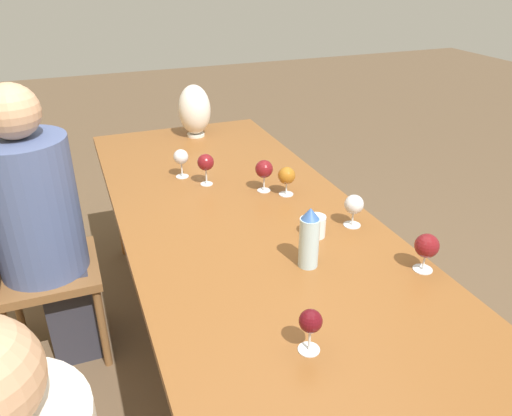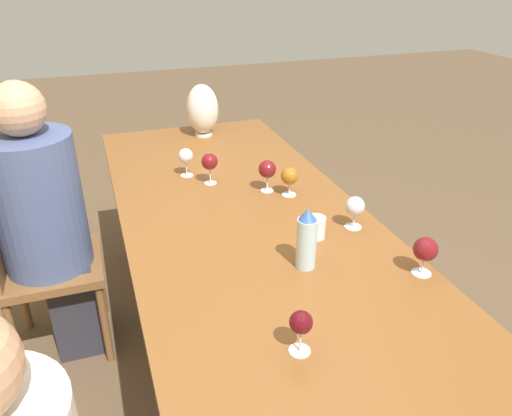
% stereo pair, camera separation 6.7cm
% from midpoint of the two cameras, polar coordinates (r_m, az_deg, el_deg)
% --- Properties ---
extents(ground_plane, '(14.00, 14.00, 0.00)m').
position_cam_midpoint_polar(ground_plane, '(2.37, 1.61, -20.01)').
color(ground_plane, brown).
extents(dining_table, '(2.97, 1.00, 0.77)m').
position_cam_midpoint_polar(dining_table, '(1.92, 1.88, -5.48)').
color(dining_table, brown).
rests_on(dining_table, ground_plane).
extents(water_bottle, '(0.07, 0.07, 0.22)m').
position_cam_midpoint_polar(water_bottle, '(1.70, 6.91, -3.57)').
color(water_bottle, '#ADCCD6').
rests_on(water_bottle, dining_table).
extents(water_tumbler, '(0.08, 0.08, 0.08)m').
position_cam_midpoint_polar(water_tumbler, '(1.91, 7.82, -2.21)').
color(water_tumbler, silver).
rests_on(water_tumbler, dining_table).
extents(vase, '(0.19, 0.19, 0.30)m').
position_cam_midpoint_polar(vase, '(2.98, -5.50, 11.15)').
color(vase, silver).
rests_on(vase, dining_table).
extents(wine_glass_0, '(0.07, 0.07, 0.14)m').
position_cam_midpoint_polar(wine_glass_0, '(2.43, -7.26, 5.86)').
color(wine_glass_0, silver).
rests_on(wine_glass_0, dining_table).
extents(wine_glass_1, '(0.06, 0.06, 0.13)m').
position_cam_midpoint_polar(wine_glass_1, '(1.36, 6.59, -13.01)').
color(wine_glass_1, silver).
rests_on(wine_glass_1, dining_table).
extents(wine_glass_2, '(0.08, 0.08, 0.13)m').
position_cam_midpoint_polar(wine_glass_2, '(1.98, 12.19, 0.13)').
color(wine_glass_2, silver).
rests_on(wine_glass_2, dining_table).
extents(wine_glass_3, '(0.08, 0.08, 0.13)m').
position_cam_midpoint_polar(wine_glass_3, '(2.22, 4.72, 3.60)').
color(wine_glass_3, silver).
rests_on(wine_glass_3, dining_table).
extents(wine_glass_4, '(0.08, 0.08, 0.14)m').
position_cam_midpoint_polar(wine_glass_4, '(1.76, 19.83, -4.53)').
color(wine_glass_4, silver).
rests_on(wine_glass_4, dining_table).
extents(wine_glass_5, '(0.08, 0.08, 0.15)m').
position_cam_midpoint_polar(wine_glass_5, '(2.24, 2.15, 4.40)').
color(wine_glass_5, silver).
rests_on(wine_glass_5, dining_table).
extents(wine_glass_6, '(0.08, 0.08, 0.15)m').
position_cam_midpoint_polar(wine_glass_6, '(2.32, -4.51, 5.25)').
color(wine_glass_6, silver).
rests_on(wine_glass_6, dining_table).
extents(chair_far, '(0.44, 0.44, 0.99)m').
position_cam_midpoint_polar(chair_far, '(2.45, -23.56, -5.11)').
color(chair_far, brown).
rests_on(chair_far, ground_plane).
extents(person_far, '(0.37, 0.37, 1.31)m').
position_cam_midpoint_polar(person_far, '(2.36, -22.16, -1.29)').
color(person_far, '#2D2D38').
rests_on(person_far, ground_plane).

